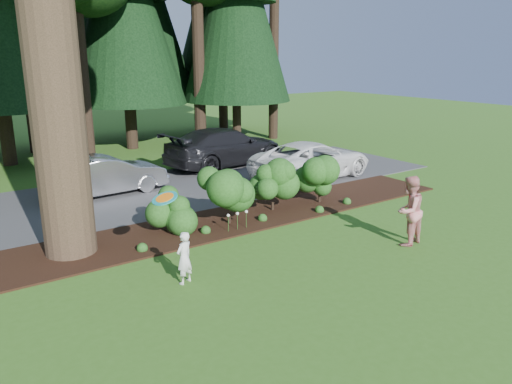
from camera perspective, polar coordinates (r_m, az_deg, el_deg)
The scene contains 11 objects.
ground at distance 12.50m, azimuth 5.06°, elevation -7.30°, with size 80.00×80.00×0.00m, color #35611B.
mulch_bed at distance 14.96m, azimuth -2.92°, elevation -3.24°, with size 16.00×2.50×0.05m, color black.
driveway at distance 18.56m, azimuth -9.89°, elevation 0.27°, with size 22.00×6.00×0.03m, color #38383A.
shrub_row at distance 15.04m, azimuth -0.25°, elevation 0.01°, with size 6.53×1.60×1.61m.
lily_cluster at distance 13.98m, azimuth -2.15°, elevation -2.57°, with size 0.69×0.09×0.57m.
car_silver_wagon at distance 18.25m, azimuth -16.72°, elevation 1.86°, with size 1.46×4.20×1.38m, color #B1B1B6.
car_white_suv at distance 19.97m, azimuth 6.42°, elevation 3.68°, with size 2.41×5.23×1.45m, color white.
car_dark_suv at distance 22.11m, azimuth -3.54°, elevation 5.18°, with size 2.32×5.71×1.66m, color black.
child at distance 10.96m, azimuth -8.21°, elevation -7.45°, with size 0.43×0.28×1.18m, color silver.
adult at distance 13.48m, azimuth 17.05°, elevation -2.06°, with size 0.89×0.70×1.84m, color red.
frisbee at distance 10.71m, azimuth -10.39°, elevation -0.69°, with size 0.55×0.56×0.23m.
Camera 1 is at (-7.44, -8.79, 4.86)m, focal length 35.00 mm.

